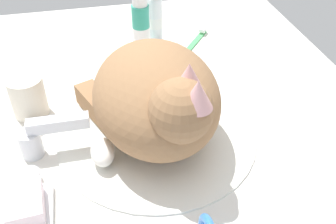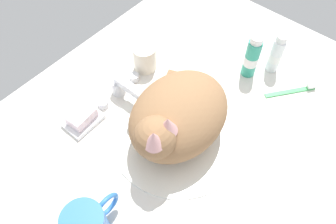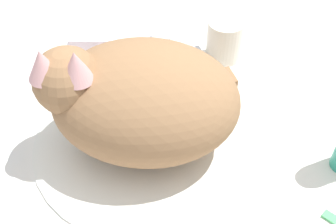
% 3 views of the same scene
% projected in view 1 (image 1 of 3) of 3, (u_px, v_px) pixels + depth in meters
% --- Properties ---
extents(ground_plane, '(1.10, 0.83, 0.03)m').
position_uv_depth(ground_plane, '(157.00, 142.00, 0.67)').
color(ground_plane, silver).
extents(sink_basin, '(0.33, 0.33, 0.01)m').
position_uv_depth(sink_basin, '(157.00, 134.00, 0.66)').
color(sink_basin, silver).
rests_on(sink_basin, ground_plane).
extents(faucet, '(0.14, 0.11, 0.06)m').
position_uv_depth(faucet, '(39.00, 139.00, 0.61)').
color(faucet, silver).
rests_on(faucet, ground_plane).
extents(cat, '(0.27, 0.22, 0.17)m').
position_uv_depth(cat, '(157.00, 98.00, 0.60)').
color(cat, '#936B47').
rests_on(cat, sink_basin).
extents(rinse_cup, '(0.06, 0.06, 0.07)m').
position_uv_depth(rinse_cup, '(28.00, 96.00, 0.69)').
color(rinse_cup, silver).
rests_on(rinse_cup, ground_plane).
extents(soap_dish, '(0.09, 0.06, 0.01)m').
position_uv_depth(soap_dish, '(29.00, 214.00, 0.53)').
color(soap_dish, white).
rests_on(soap_dish, ground_plane).
extents(soap_bar, '(0.07, 0.05, 0.03)m').
position_uv_depth(soap_bar, '(25.00, 205.00, 0.52)').
color(soap_bar, silver).
rests_on(soap_bar, soap_dish).
extents(toothpaste_bottle, '(0.04, 0.04, 0.13)m').
position_uv_depth(toothpaste_bottle, '(141.00, 29.00, 0.84)').
color(toothpaste_bottle, teal).
rests_on(toothpaste_bottle, ground_plane).
extents(mouthwash_bottle, '(0.03, 0.03, 0.12)m').
position_uv_depth(mouthwash_bottle, '(155.00, 18.00, 0.89)').
color(mouthwash_bottle, white).
rests_on(mouthwash_bottle, ground_plane).
extents(toothbrush, '(0.12, 0.09, 0.02)m').
position_uv_depth(toothbrush, '(195.00, 41.00, 0.91)').
color(toothbrush, '#4CB266').
rests_on(toothbrush, ground_plane).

